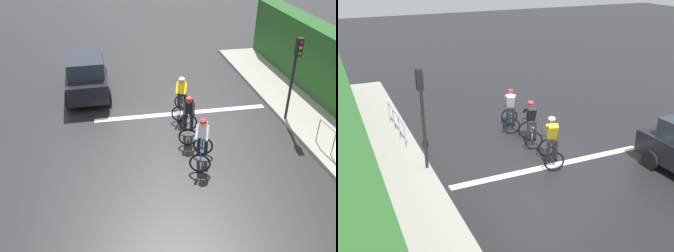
# 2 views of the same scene
# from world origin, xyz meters

# --- Properties ---
(ground_plane) EXTENTS (80.00, 80.00, 0.00)m
(ground_plane) POSITION_xyz_m (0.00, 0.00, 0.00)
(ground_plane) COLOR black
(sidewalk_kerb) EXTENTS (2.80, 19.14, 0.12)m
(sidewalk_kerb) POSITION_xyz_m (-5.10, 2.00, 0.06)
(sidewalk_kerb) COLOR #9E998E
(sidewalk_kerb) RESTS_ON ground
(road_marking_stop_line) EXTENTS (7.00, 0.30, 0.01)m
(road_marking_stop_line) POSITION_xyz_m (0.00, -0.68, 0.00)
(road_marking_stop_line) COLOR silver
(road_marking_stop_line) RESTS_ON ground
(cyclist_lead) EXTENTS (1.02, 1.25, 1.66)m
(cyclist_lead) POSITION_xyz_m (0.10, 2.76, 0.80)
(cyclist_lead) COLOR black
(cyclist_lead) RESTS_ON ground
(cyclist_second) EXTENTS (0.91, 1.21, 1.66)m
(cyclist_second) POSITION_xyz_m (0.17, 1.16, 0.80)
(cyclist_second) COLOR black
(cyclist_second) RESTS_ON ground
(cyclist_mid) EXTENTS (0.98, 1.24, 1.66)m
(cyclist_mid) POSITION_xyz_m (0.05, -0.56, 0.80)
(cyclist_mid) COLOR black
(cyclist_mid) RESTS_ON ground
(car_black) EXTENTS (1.98, 4.15, 1.76)m
(car_black) POSITION_xyz_m (3.72, -3.35, 0.87)
(car_black) COLOR black
(car_black) RESTS_ON ground
(traffic_light_near_crossing) EXTENTS (0.20, 0.31, 3.34)m
(traffic_light_near_crossing) POSITION_xyz_m (-3.83, 0.74, 2.22)
(traffic_light_near_crossing) COLOR black
(traffic_light_near_crossing) RESTS_ON ground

